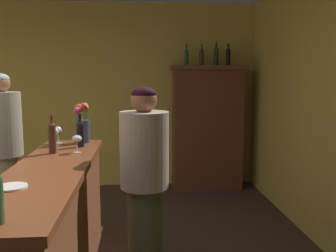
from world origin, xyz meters
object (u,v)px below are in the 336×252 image
at_px(wine_bottle_merlot, 52,136).
at_px(display_bottle_midright, 228,56).
at_px(wine_bottle_malbec, 80,132).
at_px(wine_glass_mid, 77,140).
at_px(wine_glass_rear, 56,133).
at_px(display_bottle_midleft, 202,56).
at_px(bartender, 145,177).
at_px(wine_glass_front, 58,131).
at_px(flower_arrangement, 82,123).
at_px(display_cabinet, 207,125).
at_px(bar_counter, 51,236).
at_px(cheese_plate, 12,187).
at_px(display_bottle_left, 186,56).
at_px(patron_near_entrance, 4,150).
at_px(display_bottle_center, 216,55).

bearing_deg(wine_bottle_merlot, display_bottle_midright, 47.73).
height_order(wine_bottle_malbec, wine_glass_mid, wine_bottle_malbec).
distance_m(wine_glass_rear, display_bottle_midleft, 2.61).
height_order(wine_glass_rear, bartender, bartender).
xyz_separation_m(wine_glass_front, bartender, (0.80, -0.69, -0.27)).
distance_m(wine_glass_rear, flower_arrangement, 0.28).
bearing_deg(display_cabinet, bar_counter, -121.14).
distance_m(flower_arrangement, cheese_plate, 1.46).
height_order(display_cabinet, display_bottle_left, display_bottle_left).
distance_m(wine_bottle_malbec, bartender, 0.80).
height_order(wine_bottle_merlot, bartender, bartender).
bearing_deg(patron_near_entrance, wine_bottle_malbec, 30.62).
bearing_deg(wine_bottle_malbec, display_bottle_midright, 46.76).
distance_m(wine_glass_rear, display_bottle_left, 2.47).
bearing_deg(display_bottle_midright, display_bottle_midleft, 180.00).
bearing_deg(wine_bottle_malbec, display_bottle_midleft, 53.44).
bearing_deg(wine_glass_mid, cheese_plate, -102.29).
distance_m(wine_bottle_malbec, wine_glass_rear, 0.23).
bearing_deg(display_bottle_left, cheese_plate, -114.08).
bearing_deg(wine_glass_rear, bar_counter, -81.50).
distance_m(display_cabinet, wine_glass_rear, 2.55).
bearing_deg(patron_near_entrance, wine_glass_front, 38.95).
relative_size(display_bottle_midleft, bartender, 0.19).
bearing_deg(wine_glass_front, bartender, -40.56).
bearing_deg(display_bottle_midright, display_bottle_left, -180.00).
distance_m(wine_glass_front, display_bottle_center, 2.66).
bearing_deg(display_cabinet, wine_glass_front, -135.71).
height_order(display_cabinet, bartender, display_cabinet).
distance_m(display_cabinet, wine_glass_front, 2.45).
xyz_separation_m(wine_glass_mid, cheese_plate, (-0.21, -0.96, -0.10)).
bearing_deg(display_bottle_center, display_cabinet, 180.00).
height_order(display_bottle_midright, bartender, display_bottle_midright).
bearing_deg(flower_arrangement, wine_glass_rear, -142.08).
xyz_separation_m(bar_counter, flower_arrangement, (0.09, 0.99, 0.69)).
distance_m(bar_counter, display_bottle_midright, 3.58).
distance_m(display_cabinet, flower_arrangement, 2.29).
bearing_deg(bartender, wine_glass_front, -41.02).
height_order(wine_glass_rear, display_bottle_left, display_bottle_left).
distance_m(wine_bottle_malbec, cheese_plate, 1.24).
relative_size(display_cabinet, bartender, 1.15).
bearing_deg(display_bottle_center, patron_near_entrance, -147.63).
xyz_separation_m(wine_bottle_merlot, wine_glass_mid, (0.20, 0.01, -0.03)).
bearing_deg(wine_glass_rear, cheese_plate, -88.67).
height_order(wine_bottle_merlot, wine_glass_rear, wine_bottle_merlot).
relative_size(display_bottle_left, display_bottle_center, 0.93).
xyz_separation_m(wine_glass_mid, wine_glass_rear, (-0.24, 0.31, 0.01)).
relative_size(wine_glass_front, display_bottle_left, 0.53).
distance_m(flower_arrangement, display_bottle_midleft, 2.33).
relative_size(wine_bottle_malbec, display_bottle_midleft, 1.00).
bearing_deg(display_bottle_center, wine_bottle_merlot, -129.72).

